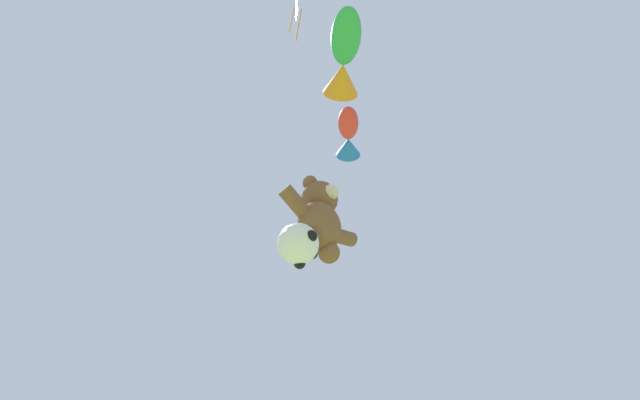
{
  "coord_description": "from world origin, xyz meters",
  "views": [
    {
      "loc": [
        -2.72,
        0.01,
        0.92
      ],
      "look_at": [
        1.77,
        4.54,
        8.74
      ],
      "focal_mm": 28.0,
      "sensor_mm": 36.0,
      "label": 1
    }
  ],
  "objects_px": {
    "teddy_bear_kite": "(320,217)",
    "fish_kite_emerald": "(344,58)",
    "fish_kite_crimson": "(348,135)",
    "diamond_kite": "(297,9)",
    "soccer_ball_kite": "(298,244)"
  },
  "relations": [
    {
      "from": "soccer_ball_kite",
      "to": "fish_kite_emerald",
      "type": "bearing_deg",
      "value": -104.74
    },
    {
      "from": "soccer_ball_kite",
      "to": "fish_kite_crimson",
      "type": "height_order",
      "value": "fish_kite_crimson"
    },
    {
      "from": "teddy_bear_kite",
      "to": "diamond_kite",
      "type": "bearing_deg",
      "value": -146.32
    },
    {
      "from": "teddy_bear_kite",
      "to": "diamond_kite",
      "type": "xyz_separation_m",
      "value": [
        -2.65,
        -1.77,
        5.23
      ]
    },
    {
      "from": "teddy_bear_kite",
      "to": "diamond_kite",
      "type": "relative_size",
      "value": 0.85
    },
    {
      "from": "teddy_bear_kite",
      "to": "fish_kite_crimson",
      "type": "relative_size",
      "value": 1.45
    },
    {
      "from": "fish_kite_emerald",
      "to": "diamond_kite",
      "type": "xyz_separation_m",
      "value": [
        -1.25,
        0.51,
        2.13
      ]
    },
    {
      "from": "fish_kite_crimson",
      "to": "diamond_kite",
      "type": "height_order",
      "value": "diamond_kite"
    },
    {
      "from": "fish_kite_crimson",
      "to": "fish_kite_emerald",
      "type": "distance_m",
      "value": 2.95
    },
    {
      "from": "teddy_bear_kite",
      "to": "soccer_ball_kite",
      "type": "relative_size",
      "value": 2.63
    },
    {
      "from": "teddy_bear_kite",
      "to": "fish_kite_crimson",
      "type": "distance_m",
      "value": 4.08
    },
    {
      "from": "soccer_ball_kite",
      "to": "fish_kite_emerald",
      "type": "xyz_separation_m",
      "value": [
        -0.52,
        -1.99,
        4.85
      ]
    },
    {
      "from": "teddy_bear_kite",
      "to": "fish_kite_emerald",
      "type": "relative_size",
      "value": 1.08
    },
    {
      "from": "fish_kite_emerald",
      "to": "diamond_kite",
      "type": "bearing_deg",
      "value": 157.74
    },
    {
      "from": "fish_kite_emerald",
      "to": "diamond_kite",
      "type": "relative_size",
      "value": 0.78
    }
  ]
}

